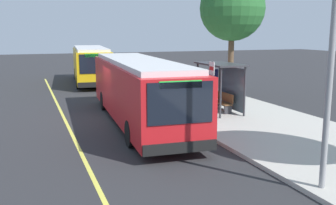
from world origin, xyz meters
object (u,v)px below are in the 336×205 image
transit_bus_main (139,89)px  waiting_bench (223,102)px  transit_bus_second (91,64)px  route_sign_post (212,84)px

transit_bus_main → waiting_bench: 4.69m
transit_bus_main → transit_bus_second: (-15.12, 0.25, -0.00)m
transit_bus_main → waiting_bench: bearing=95.3°
transit_bus_main → waiting_bench: size_ratio=7.53×
transit_bus_main → route_sign_post: bearing=50.7°
waiting_bench → route_sign_post: bearing=-36.9°
transit_bus_second → waiting_bench: size_ratio=6.52×
transit_bus_main → route_sign_post: 3.41m
transit_bus_second → route_sign_post: bearing=7.8°
transit_bus_main → waiting_bench: (-0.43, 4.56, -0.98)m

